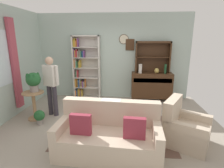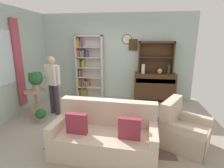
% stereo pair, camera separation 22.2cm
% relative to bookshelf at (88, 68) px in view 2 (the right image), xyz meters
% --- Properties ---
extents(ground_plane, '(5.40, 4.60, 0.02)m').
position_rel_bookshelf_xyz_m(ground_plane, '(0.97, -1.94, -1.04)').
color(ground_plane, '#9E9384').
extents(wall_back, '(5.00, 0.09, 2.80)m').
position_rel_bookshelf_xyz_m(wall_back, '(0.97, 0.19, 0.37)').
color(wall_back, '#ADC1B7').
rests_on(wall_back, ground_plane).
extents(wall_left, '(0.16, 4.20, 2.80)m').
position_rel_bookshelf_xyz_m(wall_left, '(-1.55, -1.96, 0.36)').
color(wall_left, '#ADC1B7').
rests_on(wall_left, ground_plane).
extents(area_rug, '(2.43, 1.74, 0.01)m').
position_rel_bookshelf_xyz_m(area_rug, '(1.17, -2.24, -1.03)').
color(area_rug, brown).
rests_on(area_rug, ground_plane).
extents(bookshelf, '(0.90, 0.30, 2.10)m').
position_rel_bookshelf_xyz_m(bookshelf, '(0.00, 0.00, 0.00)').
color(bookshelf, silver).
rests_on(bookshelf, ground_plane).
extents(sideboard, '(1.30, 0.45, 0.92)m').
position_rel_bookshelf_xyz_m(sideboard, '(2.23, -0.08, -0.52)').
color(sideboard, '#422816').
rests_on(sideboard, ground_plane).
extents(sideboard_hutch, '(1.10, 0.26, 1.00)m').
position_rel_bookshelf_xyz_m(sideboard_hutch, '(2.23, 0.02, 0.53)').
color(sideboard_hutch, '#422816').
rests_on(sideboard_hutch, sideboard).
extents(vase_tall, '(0.11, 0.11, 0.29)m').
position_rel_bookshelf_xyz_m(vase_tall, '(1.84, -0.17, 0.03)').
color(vase_tall, beige).
rests_on(vase_tall, sideboard).
extents(vase_round, '(0.15, 0.15, 0.17)m').
position_rel_bookshelf_xyz_m(vase_round, '(2.36, -0.15, -0.03)').
color(vase_round, tan).
rests_on(vase_round, sideboard).
extents(bottle_wine, '(0.07, 0.07, 0.30)m').
position_rel_bookshelf_xyz_m(bottle_wine, '(2.62, -0.17, 0.04)').
color(bottle_wine, '#194223').
rests_on(bottle_wine, sideboard).
extents(couch_floral, '(1.85, 0.96, 0.90)m').
position_rel_bookshelf_xyz_m(couch_floral, '(1.11, -3.00, -0.72)').
color(couch_floral, beige).
rests_on(couch_floral, ground_plane).
extents(armchair_floral, '(1.04, 1.03, 0.88)m').
position_rel_bookshelf_xyz_m(armchair_floral, '(2.55, -2.60, -0.74)').
color(armchair_floral, beige).
rests_on(armchair_floral, ground_plane).
extents(plant_stand, '(0.52, 0.52, 0.72)m').
position_rel_bookshelf_xyz_m(plant_stand, '(-0.90, -1.79, -0.59)').
color(plant_stand, '#A87F56').
rests_on(plant_stand, ground_plane).
extents(potted_plant_large, '(0.35, 0.35, 0.48)m').
position_rel_bookshelf_xyz_m(potted_plant_large, '(-0.88, -1.75, -0.04)').
color(potted_plant_large, gray).
rests_on(potted_plant_large, plant_stand).
extents(potted_plant_small, '(0.25, 0.25, 0.35)m').
position_rel_bookshelf_xyz_m(potted_plant_small, '(-0.65, -2.07, -0.83)').
color(potted_plant_small, gray).
rests_on(potted_plant_small, ground_plane).
extents(person_reading, '(0.51, 0.31, 1.56)m').
position_rel_bookshelf_xyz_m(person_reading, '(-0.53, -1.52, -0.13)').
color(person_reading, '#38333D').
rests_on(person_reading, ground_plane).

